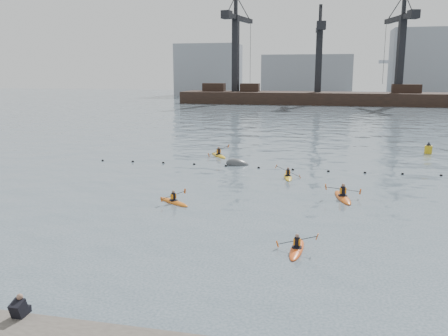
{
  "coord_description": "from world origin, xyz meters",
  "views": [
    {
      "loc": [
        4.14,
        -18.07,
        8.31
      ],
      "look_at": [
        -1.92,
        8.39,
        2.8
      ],
      "focal_mm": 38.0,
      "sensor_mm": 36.0,
      "label": 1
    }
  ],
  "objects": [
    {
      "name": "kayaker_2",
      "position": [
        -5.67,
        10.08,
        0.09
      ],
      "size": [
        2.73,
        2.16,
        0.94
      ],
      "rotation": [
        0.0,
        0.0,
        0.96
      ],
      "color": "orange",
      "rests_on": "ground"
    },
    {
      "name": "skyline",
      "position": [
        2.23,
        150.27,
        9.25
      ],
      "size": [
        141.0,
        28.0,
        22.0
      ],
      "color": "gray",
      "rests_on": "ground"
    },
    {
      "name": "ground",
      "position": [
        0.0,
        0.0,
        0.0
      ],
      "size": [
        400.0,
        400.0,
        0.0
      ],
      "primitive_type": "plane",
      "color": "#384951",
      "rests_on": "ground"
    },
    {
      "name": "kayaker_3",
      "position": [
        0.86,
        19.2,
        0.09
      ],
      "size": [
        2.08,
        3.05,
        1.18
      ],
      "rotation": [
        0.0,
        0.0,
        0.15
      ],
      "color": "gold",
      "rests_on": "ground"
    },
    {
      "name": "barge_pier",
      "position": [
        -0.22,
        110.0,
        1.89
      ],
      "size": [
        72.0,
        19.3,
        29.5
      ],
      "color": "black",
      "rests_on": "ground"
    },
    {
      "name": "kayaker_4",
      "position": [
        5.04,
        13.65,
        0.11
      ],
      "size": [
        2.42,
        3.69,
        1.16
      ],
      "rotation": [
        0.0,
        0.0,
        3.35
      ],
      "color": "#D65814",
      "rests_on": "ground"
    },
    {
      "name": "kayaker_5",
      "position": [
        -6.88,
        27.61,
        0.1
      ],
      "size": [
        2.48,
        3.14,
        1.27
      ],
      "rotation": [
        0.0,
        0.0,
        0.61
      ],
      "color": "gold",
      "rests_on": "ground"
    },
    {
      "name": "nav_buoy",
      "position": [
        14.0,
        34.0,
        0.42
      ],
      "size": [
        0.77,
        0.77,
        1.4
      ],
      "color": "gold",
      "rests_on": "ground"
    },
    {
      "name": "kayaker_0",
      "position": [
        2.76,
        3.42,
        0.09
      ],
      "size": [
        2.0,
        2.94,
        1.05
      ],
      "rotation": [
        0.0,
        0.0,
        -0.06
      ],
      "color": "#E85015",
      "rests_on": "ground"
    },
    {
      "name": "mooring_buoy",
      "position": [
        -4.1,
        23.52,
        0.0
      ],
      "size": [
        2.52,
        1.65,
        1.51
      ],
      "primitive_type": "ellipsoid",
      "rotation": [
        0.0,
        0.21,
        0.16
      ],
      "color": "#383B3D",
      "rests_on": "ground"
    },
    {
      "name": "float_line",
      "position": [
        -0.5,
        22.53,
        0.03
      ],
      "size": [
        33.24,
        0.73,
        0.24
      ],
      "color": "black",
      "rests_on": "ground"
    }
  ]
}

